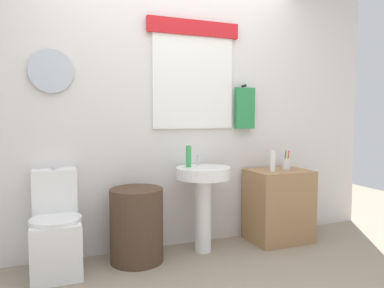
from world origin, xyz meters
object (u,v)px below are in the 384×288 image
(pedestal_sink, at_px, (203,189))
(toothbrush_cup, at_px, (286,164))
(wooden_cabinet, at_px, (278,205))
(soap_bottle, at_px, (189,156))
(lotion_bottle, at_px, (273,161))
(laundry_hamper, at_px, (137,225))
(toilet, at_px, (56,233))

(pedestal_sink, relative_size, toothbrush_cup, 4.13)
(wooden_cabinet, distance_m, soap_bottle, 1.06)
(wooden_cabinet, height_order, lotion_bottle, lotion_bottle)
(soap_bottle, bearing_deg, laundry_hamper, -174.10)
(soap_bottle, bearing_deg, toothbrush_cup, -1.69)
(wooden_cabinet, distance_m, toothbrush_cup, 0.41)
(laundry_hamper, relative_size, soap_bottle, 3.21)
(pedestal_sink, distance_m, wooden_cabinet, 0.83)
(wooden_cabinet, bearing_deg, pedestal_sink, 180.00)
(pedestal_sink, bearing_deg, laundry_hamper, 180.00)
(laundry_hamper, bearing_deg, toilet, 176.83)
(wooden_cabinet, xyz_separation_m, lotion_bottle, (-0.10, -0.04, 0.45))
(soap_bottle, height_order, lotion_bottle, soap_bottle)
(laundry_hamper, height_order, wooden_cabinet, wooden_cabinet)
(wooden_cabinet, relative_size, soap_bottle, 3.63)
(toothbrush_cup, bearing_deg, wooden_cabinet, -168.74)
(toilet, height_order, soap_bottle, soap_bottle)
(lotion_bottle, distance_m, toothbrush_cup, 0.21)
(toilet, distance_m, laundry_hamper, 0.63)
(toilet, distance_m, pedestal_sink, 1.26)
(toilet, xyz_separation_m, wooden_cabinet, (2.04, -0.04, 0.04))
(wooden_cabinet, height_order, soap_bottle, soap_bottle)
(toothbrush_cup, bearing_deg, soap_bottle, 178.31)
(pedestal_sink, xyz_separation_m, wooden_cabinet, (0.80, 0.00, -0.22))
(toothbrush_cup, bearing_deg, toilet, 179.60)
(soap_bottle, bearing_deg, toilet, -179.23)
(soap_bottle, relative_size, toothbrush_cup, 1.04)
(toilet, bearing_deg, laundry_hamper, -3.17)
(laundry_hamper, bearing_deg, lotion_bottle, -1.76)
(pedestal_sink, distance_m, soap_bottle, 0.32)
(lotion_bottle, bearing_deg, soap_bottle, 173.74)
(toilet, bearing_deg, toothbrush_cup, -0.40)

